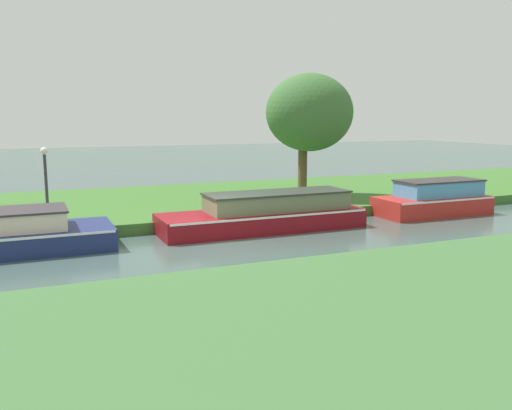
{
  "coord_description": "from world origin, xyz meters",
  "views": [
    {
      "loc": [
        -5.13,
        -15.61,
        3.88
      ],
      "look_at": [
        2.13,
        1.2,
        0.9
      ],
      "focal_mm": 37.57,
      "sensor_mm": 36.0,
      "label": 1
    }
  ],
  "objects_px": {
    "lamp_post": "(46,175)",
    "red_cruiser": "(434,200)",
    "willow_tree_left": "(310,113)",
    "mooring_post_near": "(270,205)",
    "maroon_barge": "(267,214)"
  },
  "relations": [
    {
      "from": "maroon_barge",
      "to": "mooring_post_near",
      "type": "relative_size",
      "value": 14.09
    },
    {
      "from": "red_cruiser",
      "to": "willow_tree_left",
      "type": "xyz_separation_m",
      "value": [
        -3.52,
        4.13,
        3.48
      ]
    },
    {
      "from": "red_cruiser",
      "to": "willow_tree_left",
      "type": "relative_size",
      "value": 0.87
    },
    {
      "from": "red_cruiser",
      "to": "willow_tree_left",
      "type": "distance_m",
      "value": 6.45
    },
    {
      "from": "red_cruiser",
      "to": "lamp_post",
      "type": "height_order",
      "value": "lamp_post"
    },
    {
      "from": "maroon_barge",
      "to": "willow_tree_left",
      "type": "xyz_separation_m",
      "value": [
        3.94,
        4.13,
        3.53
      ]
    },
    {
      "from": "willow_tree_left",
      "to": "lamp_post",
      "type": "height_order",
      "value": "willow_tree_left"
    },
    {
      "from": "lamp_post",
      "to": "red_cruiser",
      "type": "bearing_deg",
      "value": -8.62
    },
    {
      "from": "maroon_barge",
      "to": "willow_tree_left",
      "type": "relative_size",
      "value": 1.34
    },
    {
      "from": "lamp_post",
      "to": "mooring_post_near",
      "type": "height_order",
      "value": "lamp_post"
    },
    {
      "from": "red_cruiser",
      "to": "lamp_post",
      "type": "distance_m",
      "value": 14.78
    },
    {
      "from": "maroon_barge",
      "to": "lamp_post",
      "type": "relative_size",
      "value": 2.88
    },
    {
      "from": "willow_tree_left",
      "to": "mooring_post_near",
      "type": "xyz_separation_m",
      "value": [
        -3.29,
        -3.01,
        -3.44
      ]
    },
    {
      "from": "red_cruiser",
      "to": "mooring_post_near",
      "type": "bearing_deg",
      "value": 170.69
    },
    {
      "from": "maroon_barge",
      "to": "red_cruiser",
      "type": "bearing_deg",
      "value": 0.0
    }
  ]
}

